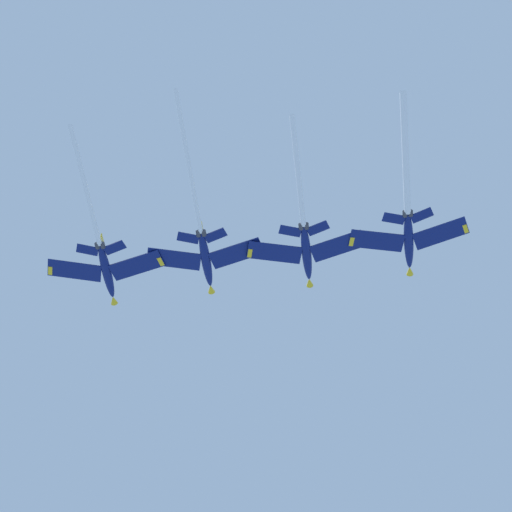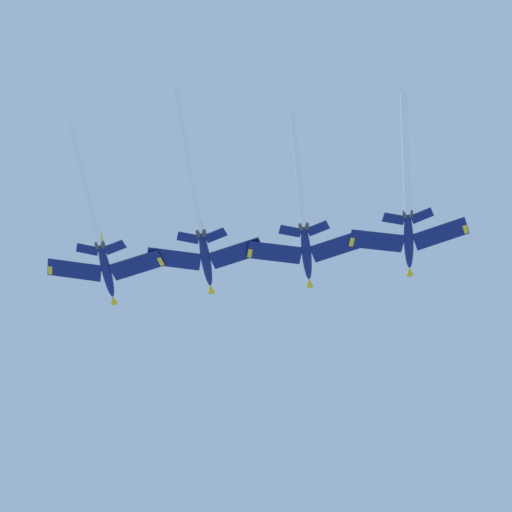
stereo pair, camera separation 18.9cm
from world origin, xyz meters
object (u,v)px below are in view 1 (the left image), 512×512
jet_far_left (102,251)px  jet_centre (304,233)px  jet_inner_left (202,239)px  jet_inner_right (408,210)px

jet_far_left → jet_centre: (28.30, 18.53, -0.24)m
jet_inner_left → jet_centre: (13.89, 9.67, -0.50)m
jet_inner_right → jet_inner_left: bearing=-150.5°
jet_inner_right → jet_far_left: bearing=-149.8°
jet_centre → jet_inner_left: bearing=-145.2°
jet_inner_left → jet_centre: 16.93m
jet_centre → jet_inner_right: (15.66, 7.02, -0.79)m
jet_far_left → jet_inner_right: 50.85m
jet_inner_left → jet_centre: bearing=34.8°
jet_far_left → jet_inner_right: (43.96, 25.55, -1.04)m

